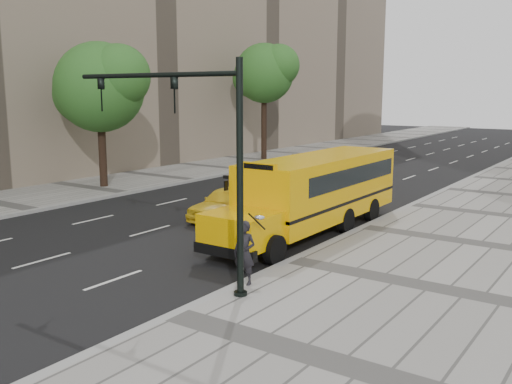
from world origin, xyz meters
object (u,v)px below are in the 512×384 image
Objects in this scene: tree_c at (265,73)px; taxi_far at (295,176)px; tree_b at (100,86)px; taxi_near at (228,203)px; school_bus at (318,187)px; traffic_signal at (198,146)px; pedestrian at (245,253)px.

taxi_far is at bearing -48.83° from tree_c.
tree_b is 12.03m from taxi_near.
taxi_far is at bearing 34.60° from tree_b.
school_bus reaches higher than taxi_near.
pedestrian is at bearing 40.22° from traffic_signal.
taxi_far is (9.03, -10.32, -6.26)m from tree_c.
school_bus reaches higher than pedestrian.
traffic_signal is (6.57, -16.14, 3.34)m from taxi_far.
tree_b reaches higher than taxi_far.
school_bus is at bearing -50.96° from tree_c.
taxi_far is at bearing 112.16° from traffic_signal.
taxi_far is (-1.64, 8.47, 0.02)m from taxi_near.
taxi_near is at bearing -174.51° from school_bus.
tree_c reaches higher than taxi_near.
traffic_signal is (-0.96, -0.81, 3.03)m from pedestrian.
pedestrian reaches higher than taxi_far.
tree_b is at bearing 145.15° from pedestrian.
taxi_near is 9.72m from traffic_signal.
pedestrian is (16.56, -25.65, -5.94)m from tree_c.
pedestrian reaches higher than taxi_near.
taxi_near is at bearing 122.77° from traffic_signal.
pedestrian is at bearing -57.16° from tree_c.
tree_c is 31.11m from pedestrian.
traffic_signal is (0.69, -8.08, 2.33)m from school_bus.
taxi_far is at bearing 126.12° from school_bus.
tree_c is 2.19× the size of taxi_near.
taxi_near is (10.66, -2.25, -5.10)m from tree_b.
taxi_far is 17.08m from pedestrian.
traffic_signal is (15.60, -9.92, -1.73)m from tree_b.
tree_c reaches higher than school_bus.
tree_b is 0.89× the size of tree_c.
taxi_near is at bearing -11.90° from tree_b.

